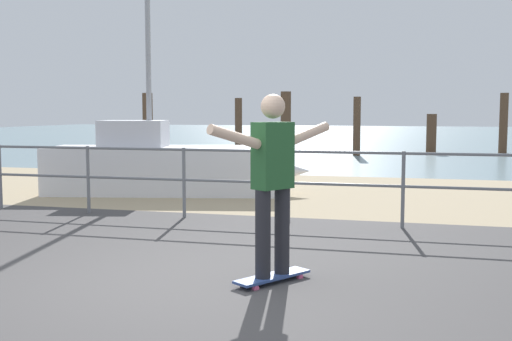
{
  "coord_description": "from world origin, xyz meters",
  "views": [
    {
      "loc": [
        2.38,
        -4.92,
        1.59
      ],
      "look_at": [
        0.54,
        2.0,
        0.9
      ],
      "focal_mm": 43.97,
      "sensor_mm": 36.0,
      "label": 1
    }
  ],
  "objects": [
    {
      "name": "groyne_post_1",
      "position": [
        -4.95,
        19.87,
        1.05
      ],
      "size": [
        0.3,
        0.3,
        2.1
      ],
      "primitive_type": "cylinder",
      "color": "#513826",
      "rests_on": "ground"
    },
    {
      "name": "groyne_post_4",
      "position": [
        2.71,
        19.67,
        0.73
      ],
      "size": [
        0.37,
        0.37,
        1.46
      ],
      "primitive_type": "cylinder",
      "color": "#513826",
      "rests_on": "ground"
    },
    {
      "name": "groyne_post_5",
      "position": [
        5.27,
        19.78,
        1.12
      ],
      "size": [
        0.3,
        0.3,
        2.23
      ],
      "primitive_type": "cylinder",
      "color": "#513826",
      "rests_on": "ground"
    },
    {
      "name": "ground_plane",
      "position": [
        0.0,
        -1.0,
        0.0
      ],
      "size": [
        24.0,
        10.0,
        0.04
      ],
      "primitive_type": "cube",
      "color": "#474444",
      "rests_on": "ground"
    },
    {
      "name": "groyne_post_0",
      "position": [
        -7.5,
        16.6,
        1.12
      ],
      "size": [
        0.38,
        0.38,
        2.24
      ],
      "primitive_type": "cylinder",
      "color": "#513826",
      "rests_on": "ground"
    },
    {
      "name": "sea_surface",
      "position": [
        0.0,
        35.0,
        0.0
      ],
      "size": [
        72.0,
        50.0,
        0.04
      ],
      "primitive_type": "cube",
      "color": "#75939E",
      "rests_on": "ground"
    },
    {
      "name": "skateboard",
      "position": [
        1.09,
        0.54,
        0.07
      ],
      "size": [
        0.6,
        0.78,
        0.08
      ],
      "color": "#334C8C",
      "rests_on": "ground"
    },
    {
      "name": "groyne_post_2",
      "position": [
        -2.39,
        17.24,
        1.13
      ],
      "size": [
        0.37,
        0.37,
        2.27
      ],
      "primitive_type": "cylinder",
      "color": "#513826",
      "rests_on": "ground"
    },
    {
      "name": "beach_strip",
      "position": [
        0.0,
        7.0,
        0.0
      ],
      "size": [
        24.0,
        6.0,
        0.04
      ],
      "primitive_type": "cube",
      "color": "tan",
      "rests_on": "ground"
    },
    {
      "name": "skateboarder",
      "position": [
        1.09,
        0.54,
        1.02
      ],
      "size": [
        0.86,
        1.26,
        1.65
      ],
      "color": "#26262B",
      "rests_on": "skateboard"
    },
    {
      "name": "sailboat",
      "position": [
        -2.18,
        6.14,
        0.53
      ],
      "size": [
        5.07,
        2.31,
        5.87
      ],
      "color": "silver",
      "rests_on": "ground"
    },
    {
      "name": "groyne_post_3",
      "position": [
        0.16,
        17.2,
        1.03
      ],
      "size": [
        0.26,
        0.26,
        2.07
      ],
      "primitive_type": "cylinder",
      "color": "#513826",
      "rests_on": "ground"
    },
    {
      "name": "railing_fence",
      "position": [
        -2.53,
        3.6,
        0.7
      ],
      "size": [
        12.54,
        0.05,
        1.05
      ],
      "color": "slate",
      "rests_on": "ground"
    }
  ]
}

